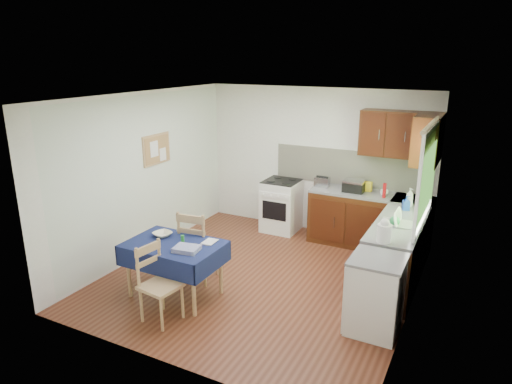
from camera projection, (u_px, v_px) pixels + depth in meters
The scene contains 33 objects.
floor at pixel (261, 277), 6.42m from camera, with size 4.20×4.20×0.00m, color #4D2314.
ceiling at pixel (262, 97), 5.70m from camera, with size 4.00×4.20×0.02m, color silver.
wall_back at pixel (316, 161), 7.85m from camera, with size 4.00×0.02×2.50m, color white.
wall_front at pixel (161, 250), 4.27m from camera, with size 4.00×0.02×2.50m, color white.
wall_left at pixel (144, 175), 6.93m from camera, with size 0.02×4.20×2.50m, color silver.
wall_right at pixel (419, 216), 5.18m from camera, with size 0.02×4.20×2.50m, color white.
base_cabinets at pixel (381, 236), 6.77m from camera, with size 1.90×2.30×0.86m.
worktop_back at pixel (371, 194), 7.24m from camera, with size 1.90×0.60×0.04m, color slate.
worktop_right at pixel (399, 224), 5.97m from camera, with size 0.60×1.70×0.04m, color slate.
worktop_corner at pixel (413, 200), 6.95m from camera, with size 0.60×0.60×0.04m, color slate.
splashback at pixel (352, 168), 7.56m from camera, with size 2.70×0.02×0.60m, color beige.
upper_cabinets at pixel (408, 136), 6.75m from camera, with size 1.20×0.85×0.70m.
stove at pixel (281, 205), 8.04m from camera, with size 0.60×0.61×0.92m.
window at pixel (428, 168), 5.68m from camera, with size 0.04×1.48×1.26m.
fridge at pixel (375, 295), 5.08m from camera, with size 0.58×0.60×0.89m.
corkboard at pixel (157, 149), 7.07m from camera, with size 0.04×0.62×0.47m.
dining_table at pixel (174, 251), 5.78m from camera, with size 1.20×0.81×0.72m.
chair_far at pixel (197, 244), 6.20m from camera, with size 0.50×0.50×1.02m.
chair_near at pixel (158, 281), 5.28m from camera, with size 0.47×0.47×0.93m.
toaster at pixel (322, 182), 7.56m from camera, with size 0.24×0.15×0.18m.
sandwich_press at pixel (354, 186), 7.30m from camera, with size 0.32×0.28×0.19m.
sauce_bottle at pixel (384, 191), 6.97m from camera, with size 0.05×0.05×0.23m, color #B20E13.
yellow_packet at pixel (368, 187), 7.32m from camera, with size 0.12×0.08×0.15m, color gold.
dish_rack at pixel (397, 222), 5.90m from camera, with size 0.42×0.32×0.20m.
kettle at pixel (384, 232), 5.31m from camera, with size 0.17×0.17×0.29m.
cup at pixel (384, 193), 7.09m from camera, with size 0.12×0.12×0.10m, color white.
soap_bottle_a at pixel (410, 197), 6.56m from camera, with size 0.11×0.11×0.28m, color white.
soap_bottle_b at pixel (406, 203), 6.42m from camera, with size 0.09×0.10×0.21m, color #1E47AF.
soap_bottle_c at pixel (395, 219), 5.85m from camera, with size 0.13×0.13×0.17m, color #278F46.
plate_bowl at pixel (162, 234), 5.96m from camera, with size 0.23×0.23×0.06m, color beige.
book at pixel (205, 241), 5.80m from camera, with size 0.15×0.21×0.02m, color white.
spice_jar at pixel (183, 239), 5.77m from camera, with size 0.04×0.04×0.09m, color #268B2A.
tea_towel at pixel (187, 249), 5.52m from camera, with size 0.30×0.24×0.05m, color navy.
Camera 1 is at (2.58, -5.19, 3.00)m, focal length 32.00 mm.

